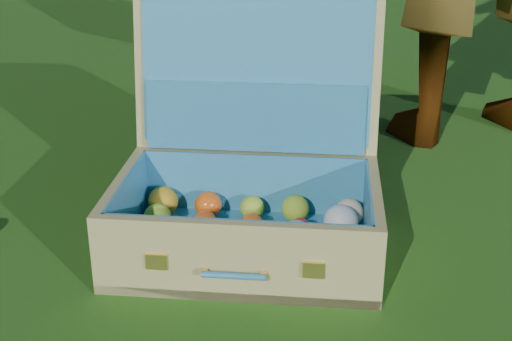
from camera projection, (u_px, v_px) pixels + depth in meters
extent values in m
plane|color=#215114|center=(197.00, 288.00, 1.34)|extent=(60.00, 60.00, 0.00)
cube|color=tan|center=(246.00, 250.00, 1.45)|extent=(0.58, 0.44, 0.02)
cube|color=tan|center=(235.00, 262.00, 1.27)|extent=(0.52, 0.12, 0.16)
cube|color=tan|center=(255.00, 186.00, 1.57)|extent=(0.52, 0.12, 0.16)
cube|color=tan|center=(122.00, 214.00, 1.44)|extent=(0.08, 0.31, 0.16)
cube|color=tan|center=(374.00, 226.00, 1.40)|extent=(0.08, 0.31, 0.16)
cube|color=teal|center=(246.00, 245.00, 1.44)|extent=(0.54, 0.40, 0.01)
cube|color=teal|center=(236.00, 254.00, 1.28)|extent=(0.48, 0.10, 0.14)
cube|color=teal|center=(254.00, 184.00, 1.56)|extent=(0.48, 0.10, 0.14)
cube|color=teal|center=(128.00, 210.00, 1.44)|extent=(0.06, 0.31, 0.14)
cube|color=teal|center=(368.00, 221.00, 1.39)|extent=(0.06, 0.31, 0.14)
cube|color=tan|center=(257.00, 70.00, 1.52)|extent=(0.53, 0.18, 0.35)
cube|color=teal|center=(256.00, 71.00, 1.50)|extent=(0.49, 0.14, 0.31)
cube|color=teal|center=(255.00, 117.00, 1.52)|extent=(0.47, 0.12, 0.15)
cube|color=#F2C659|center=(157.00, 262.00, 1.27)|extent=(0.04, 0.01, 0.03)
cube|color=#F2C659|center=(314.00, 270.00, 1.24)|extent=(0.04, 0.01, 0.03)
cylinder|color=teal|center=(234.00, 276.00, 1.25)|extent=(0.11, 0.03, 0.01)
cube|color=#F2C659|center=(205.00, 272.00, 1.26)|extent=(0.01, 0.02, 0.01)
cube|color=#F2C659|center=(264.00, 275.00, 1.25)|extent=(0.01, 0.02, 0.01)
sphere|color=#B2D133|center=(129.00, 254.00, 1.34)|extent=(0.06, 0.06, 0.06)
sphere|color=#0F1C4B|center=(187.00, 253.00, 1.34)|extent=(0.07, 0.07, 0.07)
sphere|color=#BB8618|center=(243.00, 258.00, 1.33)|extent=(0.06, 0.06, 0.06)
sphere|color=silver|center=(293.00, 265.00, 1.32)|extent=(0.05, 0.05, 0.05)
sphere|color=#0F1C4B|center=(343.00, 264.00, 1.32)|extent=(0.05, 0.05, 0.05)
sphere|color=#B2D133|center=(145.00, 237.00, 1.41)|extent=(0.06, 0.06, 0.06)
sphere|color=beige|center=(197.00, 236.00, 1.40)|extent=(0.07, 0.07, 0.07)
sphere|color=#B2D133|center=(246.00, 242.00, 1.39)|extent=(0.06, 0.06, 0.06)
sphere|color=silver|center=(296.00, 238.00, 1.39)|extent=(0.07, 0.07, 0.07)
sphere|color=red|center=(346.00, 252.00, 1.37)|extent=(0.04, 0.04, 0.04)
sphere|color=#B2D133|center=(157.00, 217.00, 1.49)|extent=(0.06, 0.06, 0.06)
sphere|color=#F25B14|center=(205.00, 222.00, 1.48)|extent=(0.05, 0.05, 0.05)
sphere|color=#F25B14|center=(252.00, 225.00, 1.47)|extent=(0.05, 0.05, 0.05)
sphere|color=red|center=(300.00, 228.00, 1.46)|extent=(0.04, 0.04, 0.04)
sphere|color=silver|center=(341.00, 222.00, 1.45)|extent=(0.07, 0.07, 0.07)
sphere|color=#BB8618|center=(163.00, 201.00, 1.55)|extent=(0.07, 0.07, 0.07)
sphere|color=#F25B14|center=(208.00, 205.00, 1.54)|extent=(0.06, 0.06, 0.06)
sphere|color=#B2D133|center=(252.00, 207.00, 1.54)|extent=(0.05, 0.05, 0.05)
sphere|color=#B2D133|center=(295.00, 209.00, 1.52)|extent=(0.06, 0.06, 0.06)
sphere|color=beige|center=(349.00, 213.00, 1.50)|extent=(0.06, 0.06, 0.06)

